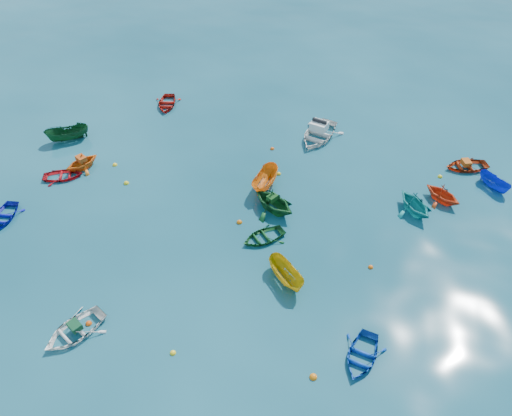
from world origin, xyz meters
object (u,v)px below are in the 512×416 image
(dinghy_blue_sw, at_px, (4,219))
(dinghy_white_near, at_px, (75,333))
(motorboat_white, at_px, (318,138))
(dinghy_blue_se, at_px, (361,358))

(dinghy_blue_sw, xyz_separation_m, dinghy_white_near, (9.18, -5.66, 0.00))
(motorboat_white, bearing_deg, dinghy_blue_sw, -125.83)
(motorboat_white, bearing_deg, dinghy_white_near, -97.99)
(dinghy_white_near, xyz_separation_m, motorboat_white, (7.19, 21.11, 0.00))
(dinghy_white_near, bearing_deg, dinghy_blue_se, 37.71)
(dinghy_white_near, height_order, motorboat_white, motorboat_white)
(dinghy_blue_se, bearing_deg, motorboat_white, 116.60)
(dinghy_blue_se, relative_size, motorboat_white, 0.67)
(dinghy_blue_sw, relative_size, dinghy_white_near, 0.88)
(dinghy_blue_sw, bearing_deg, dinghy_white_near, -44.87)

